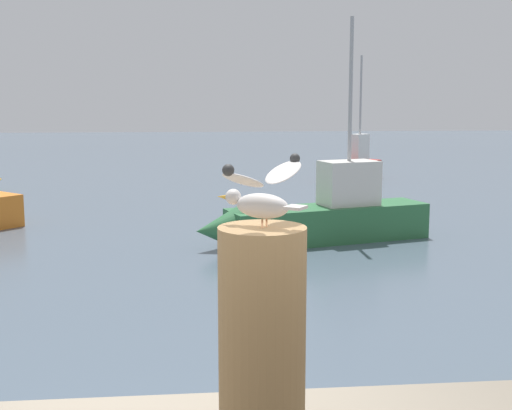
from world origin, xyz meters
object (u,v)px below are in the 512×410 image
boat_red (352,166)px  boat_green (315,217)px  seagull (261,194)px  mooring_post (262,341)px

boat_red → boat_green: boat_green is taller
boat_red → boat_green: size_ratio=0.88×
seagull → boat_green: bearing=78.3°
mooring_post → boat_red: bearing=75.4°
mooring_post → seagull: 0.60m
boat_green → mooring_post: bearing=-101.7°
mooring_post → boat_red: size_ratio=0.21×
mooring_post → boat_red: boat_red is taller
mooring_post → seagull: size_ratio=1.76×
seagull → boat_green: (2.33, 11.23, -2.08)m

